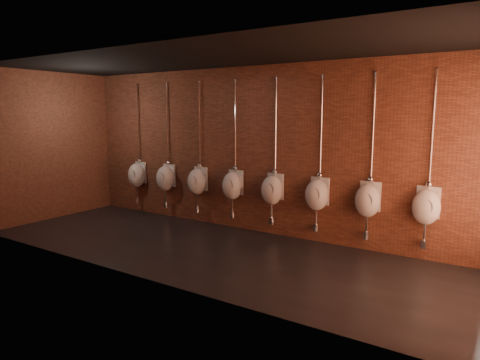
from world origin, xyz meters
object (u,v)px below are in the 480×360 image
object	(u,v)px
urinal_0	(137,174)
urinal_4	(272,189)
urinal_5	(317,194)
urinal_2	(197,181)
urinal_6	(368,200)
urinal_1	(165,178)
urinal_3	(233,185)
urinal_7	(426,206)

from	to	relation	value
urinal_0	urinal_4	distance (m)	3.59
urinal_0	urinal_5	bearing A→B (deg)	0.00
urinal_0	urinal_2	world-z (taller)	same
urinal_0	urinal_6	world-z (taller)	same
urinal_1	urinal_5	size ratio (longest dim) A/B	1.00
urinal_3	urinal_4	xyz separation A→B (m)	(0.90, 0.00, 0.00)
urinal_5	urinal_7	bearing A→B (deg)	0.00
urinal_5	urinal_6	size ratio (longest dim) A/B	1.00
urinal_5	urinal_7	xyz separation A→B (m)	(1.79, 0.00, 0.00)
urinal_3	urinal_5	bearing A→B (deg)	0.00
urinal_0	urinal_4	world-z (taller)	same
urinal_5	urinal_7	size ratio (longest dim) A/B	1.00
urinal_1	urinal_4	size ratio (longest dim) A/B	1.00
urinal_5	urinal_6	xyz separation A→B (m)	(0.90, 0.00, 0.00)
urinal_5	urinal_1	bearing A→B (deg)	180.00
urinal_3	urinal_6	world-z (taller)	same
urinal_1	urinal_5	xyz separation A→B (m)	(3.59, 0.00, 0.00)
urinal_2	urinal_5	bearing A→B (deg)	0.00
urinal_5	urinal_6	bearing A→B (deg)	0.00
urinal_3	urinal_4	distance (m)	0.90
urinal_0	urinal_2	size ratio (longest dim) A/B	1.00
urinal_6	urinal_7	size ratio (longest dim) A/B	1.00
urinal_2	urinal_5	size ratio (longest dim) A/B	1.00
urinal_1	urinal_3	distance (m)	1.79
urinal_4	urinal_7	world-z (taller)	same
urinal_5	urinal_6	world-z (taller)	same
urinal_3	urinal_1	bearing A→B (deg)	180.00
urinal_2	urinal_6	distance (m)	3.59
urinal_1	urinal_2	xyz separation A→B (m)	(0.90, 0.00, 0.00)
urinal_2	urinal_5	distance (m)	2.69
urinal_6	urinal_2	bearing A→B (deg)	180.00
urinal_0	urinal_7	size ratio (longest dim) A/B	1.00
urinal_3	urinal_7	size ratio (longest dim) A/B	1.00
urinal_0	urinal_6	size ratio (longest dim) A/B	1.00
urinal_2	urinal_0	bearing A→B (deg)	180.00
urinal_1	urinal_6	world-z (taller)	same
urinal_0	urinal_6	xyz separation A→B (m)	(5.38, 0.00, 0.00)
urinal_0	urinal_1	world-z (taller)	same
urinal_7	urinal_3	bearing A→B (deg)	180.00
urinal_5	urinal_6	distance (m)	0.90
urinal_0	urinal_3	world-z (taller)	same
urinal_4	urinal_6	distance (m)	1.79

